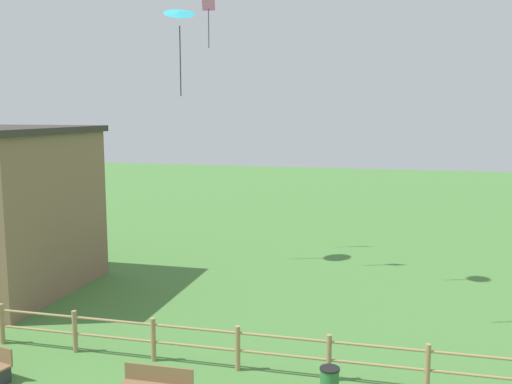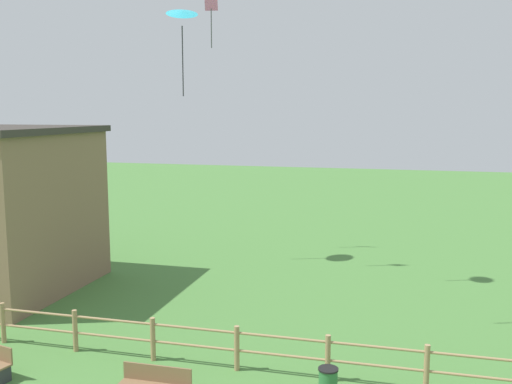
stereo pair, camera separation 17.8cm
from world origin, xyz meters
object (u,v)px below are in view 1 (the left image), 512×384
at_px(kite_pink_diamond, 208,9).
at_px(trash_bin, 330,384).
at_px(park_bench_near_fence, 157,384).
at_px(kite_cyan_delta, 179,14).

bearing_deg(kite_pink_diamond, trash_bin, -60.93).
bearing_deg(park_bench_near_fence, kite_cyan_delta, 108.32).
xyz_separation_m(kite_pink_diamond, kite_cyan_delta, (-0.51, -2.36, -0.57)).
relative_size(trash_bin, kite_pink_diamond, 0.31).
bearing_deg(trash_bin, kite_cyan_delta, 125.88).
distance_m(kite_pink_diamond, kite_cyan_delta, 2.48).
xyz_separation_m(trash_bin, kite_pink_diamond, (-7.36, 13.24, 11.04)).
bearing_deg(kite_cyan_delta, kite_pink_diamond, 77.79).
relative_size(park_bench_near_fence, kite_pink_diamond, 0.68).
xyz_separation_m(park_bench_near_fence, kite_cyan_delta, (-3.97, 12.00, 10.41)).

